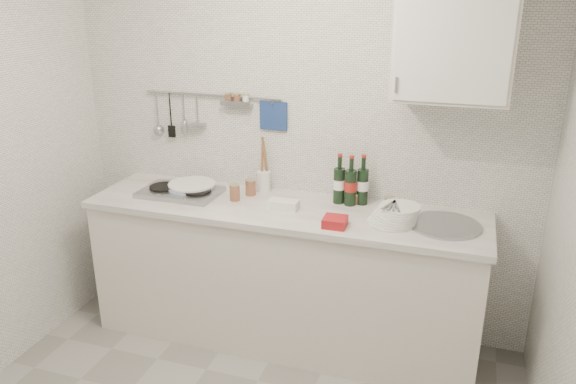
% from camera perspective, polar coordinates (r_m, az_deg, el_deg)
% --- Properties ---
extents(back_wall, '(3.00, 0.02, 2.50)m').
position_cam_1_polar(back_wall, '(3.57, 1.05, 5.11)').
color(back_wall, silver).
rests_on(back_wall, floor).
extents(counter, '(2.44, 0.64, 0.96)m').
position_cam_1_polar(counter, '(3.61, -0.35, -8.71)').
color(counter, silver).
rests_on(counter, floor).
extents(wall_rail, '(0.98, 0.09, 0.34)m').
position_cam_1_polar(wall_rail, '(3.72, -8.00, 8.29)').
color(wall_rail, '#93969B').
rests_on(wall_rail, back_wall).
extents(wall_cabinet, '(0.60, 0.38, 0.70)m').
position_cam_1_polar(wall_cabinet, '(3.13, 16.62, 15.22)').
color(wall_cabinet, silver).
rests_on(wall_cabinet, back_wall).
extents(plate_stack_hob, '(0.34, 0.33, 0.06)m').
position_cam_1_polar(plate_stack_hob, '(3.70, -9.91, 0.45)').
color(plate_stack_hob, '#5164B7').
rests_on(plate_stack_hob, counter).
extents(plate_stack_sink, '(0.29, 0.28, 0.11)m').
position_cam_1_polar(plate_stack_sink, '(3.21, 10.86, -2.27)').
color(plate_stack_sink, white).
rests_on(plate_stack_sink, counter).
extents(wine_bottles, '(0.21, 0.11, 0.31)m').
position_cam_1_polar(wine_bottles, '(3.42, 6.41, 1.24)').
color(wine_bottles, black).
rests_on(wine_bottles, counter).
extents(butter_dish, '(0.18, 0.09, 0.05)m').
position_cam_1_polar(butter_dish, '(3.36, -0.46, -1.27)').
color(butter_dish, white).
rests_on(butter_dish, counter).
extents(strawberry_punnet, '(0.13, 0.13, 0.05)m').
position_cam_1_polar(strawberry_punnet, '(3.13, 4.79, -3.04)').
color(strawberry_punnet, red).
rests_on(strawberry_punnet, counter).
extents(utensil_crock, '(0.09, 0.09, 0.37)m').
position_cam_1_polar(utensil_crock, '(3.64, -2.49, 1.40)').
color(utensil_crock, white).
rests_on(utensil_crock, counter).
extents(jar_a, '(0.07, 0.07, 0.11)m').
position_cam_1_polar(jar_a, '(3.59, -3.83, 0.54)').
color(jar_a, brown).
rests_on(jar_a, counter).
extents(jar_b, '(0.06, 0.06, 0.07)m').
position_cam_1_polar(jar_b, '(3.46, 6.73, -0.66)').
color(jar_b, brown).
rests_on(jar_b, counter).
extents(jar_c, '(0.06, 0.06, 0.07)m').
position_cam_1_polar(jar_c, '(3.42, 10.31, -1.08)').
color(jar_c, brown).
rests_on(jar_c, counter).
extents(jar_d, '(0.07, 0.07, 0.11)m').
position_cam_1_polar(jar_d, '(3.50, -5.44, 0.02)').
color(jar_d, brown).
rests_on(jar_d, counter).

